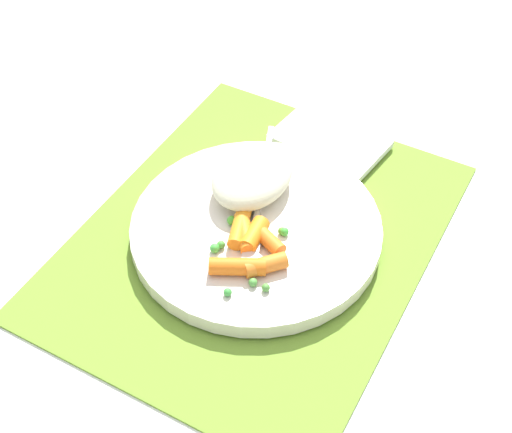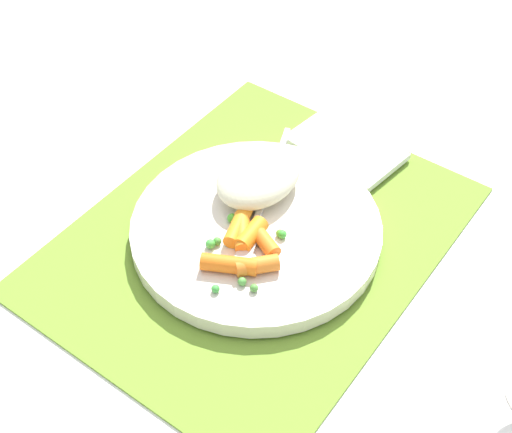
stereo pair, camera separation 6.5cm
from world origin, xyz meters
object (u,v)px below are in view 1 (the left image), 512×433
Objects in this scene: plate at (256,229)px; rice_mound at (253,176)px; carrot_portion at (250,245)px; fork at (259,203)px; napkin at (330,141)px.

rice_mound reaches higher than plate.
carrot_portion is 0.49× the size of fork.
plate is at bearing 21.98° from fork.
rice_mound is 0.09m from carrot_portion.
carrot_portion is (0.03, 0.01, 0.02)m from plate.
carrot_portion is at bearing 19.89° from plate.
plate is 2.75× the size of carrot_portion.
carrot_portion reaches higher than fork.
fork is (-0.02, -0.01, 0.01)m from plate.
napkin is at bearing -177.98° from carrot_portion.
napkin is (-0.14, 0.01, -0.02)m from fork.
carrot_portion is (0.08, 0.04, -0.01)m from rice_mound.
rice_mound is 0.03m from fork.
fork reaches higher than napkin.
fork is 1.53× the size of napkin.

